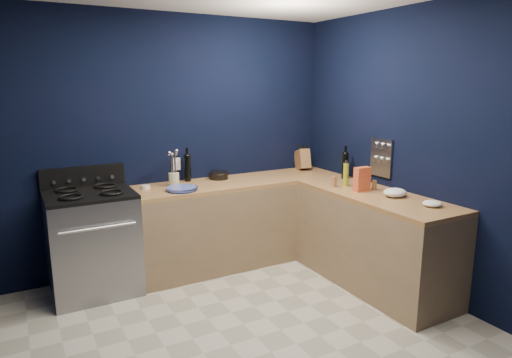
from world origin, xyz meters
TOP-DOWN VIEW (x-y plane):
  - floor at (0.00, 0.00)m, footprint 3.50×3.50m
  - wall_back at (0.00, 1.76)m, footprint 3.50×0.02m
  - wall_right at (1.76, 0.00)m, footprint 0.02×3.50m
  - wall_front at (0.00, -1.76)m, footprint 3.50×0.02m
  - cab_back at (0.60, 1.44)m, footprint 2.30×0.63m
  - top_back at (0.60, 1.44)m, footprint 2.30×0.63m
  - cab_right at (1.44, 0.29)m, footprint 0.63×1.67m
  - top_right at (1.44, 0.29)m, footprint 0.63×1.67m
  - gas_range at (-0.93, 1.42)m, footprint 0.76×0.66m
  - oven_door at (-0.93, 1.10)m, footprint 0.59×0.02m
  - cooktop at (-0.93, 1.42)m, footprint 0.76×0.66m
  - backguard at (-0.93, 1.72)m, footprint 0.76×0.06m
  - spice_panel at (1.74, 0.55)m, footprint 0.02×0.28m
  - wall_outlet at (0.00, 1.74)m, footprint 0.09×0.02m
  - plate_stack at (-0.11, 1.29)m, footprint 0.35×0.35m
  - ramekin at (-0.38, 1.54)m, footprint 0.09×0.09m
  - utensil_crock at (-0.10, 1.52)m, footprint 0.11×0.11m
  - wine_bottle_back at (0.10, 1.66)m, footprint 0.08×0.08m
  - lemon_basket at (0.43, 1.61)m, footprint 0.26×0.26m
  - knife_block at (1.53, 1.63)m, footprint 0.18×0.29m
  - wine_bottle_right at (1.62, 0.96)m, footprint 0.09×0.09m
  - oil_bottle at (1.40, 0.68)m, footprint 0.05×0.05m
  - spice_jar_near at (1.27, 0.70)m, footprint 0.05×0.05m
  - spice_jar_far at (1.55, 0.43)m, footprint 0.05×0.05m
  - crouton_bag at (1.39, 0.44)m, footprint 0.16×0.07m
  - towel_front at (1.51, 0.13)m, footprint 0.27×0.25m
  - towel_end at (1.54, -0.27)m, footprint 0.17×0.16m

SIDE VIEW (x-z plane):
  - floor at x=0.00m, z-range -0.02..0.00m
  - cab_back at x=0.60m, z-range 0.00..0.86m
  - cab_right at x=1.44m, z-range 0.00..0.86m
  - oven_door at x=-0.93m, z-range 0.24..0.66m
  - gas_range at x=-0.93m, z-range 0.00..0.92m
  - top_back at x=0.60m, z-range 0.86..0.90m
  - top_right at x=1.44m, z-range 0.86..0.90m
  - ramekin at x=-0.38m, z-range 0.90..0.93m
  - plate_stack at x=-0.11m, z-range 0.90..0.94m
  - towel_end at x=1.54m, z-range 0.90..0.95m
  - cooktop at x=-0.93m, z-range 0.92..0.95m
  - lemon_basket at x=0.43m, z-range 0.90..0.98m
  - towel_front at x=1.51m, z-range 0.90..0.98m
  - spice_jar_far at x=1.55m, z-range 0.90..0.99m
  - spice_jar_near at x=1.27m, z-range 0.90..1.01m
  - utensil_crock at x=-0.10m, z-range 0.90..1.03m
  - oil_bottle at x=1.40m, z-range 0.90..1.13m
  - knife_block at x=1.53m, z-range 0.87..1.16m
  - crouton_bag at x=1.39m, z-range 0.90..1.13m
  - wine_bottle_back at x=0.10m, z-range 0.90..1.17m
  - wine_bottle_right at x=1.62m, z-range 0.90..1.18m
  - backguard at x=-0.93m, z-range 0.94..1.14m
  - wall_outlet at x=0.00m, z-range 1.02..1.15m
  - spice_panel at x=1.74m, z-range 0.99..1.37m
  - wall_back at x=0.00m, z-range 0.00..2.60m
  - wall_right at x=1.76m, z-range 0.00..2.60m
  - wall_front at x=0.00m, z-range 0.00..2.60m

